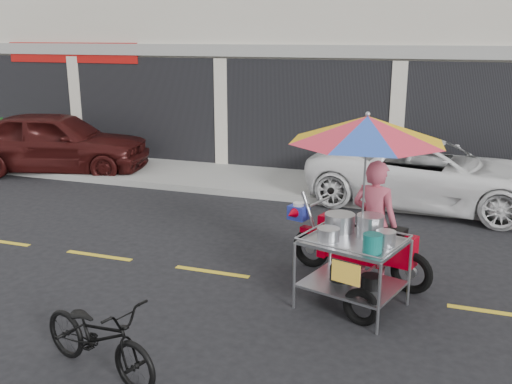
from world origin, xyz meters
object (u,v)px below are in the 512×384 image
(maroon_sedan, at_px, (56,142))
(white_pickup, at_px, (431,174))
(near_bicycle, at_px, (99,336))
(food_vendor_rig, at_px, (366,182))

(maroon_sedan, bearing_deg, white_pickup, -104.58)
(maroon_sedan, xyz_separation_m, near_bicycle, (6.37, -7.55, -0.37))
(white_pickup, bearing_deg, maroon_sedan, 96.56)
(maroon_sedan, relative_size, near_bicycle, 2.84)
(white_pickup, height_order, near_bicycle, white_pickup)
(maroon_sedan, relative_size, white_pickup, 0.94)
(maroon_sedan, bearing_deg, food_vendor_rig, -133.45)
(white_pickup, relative_size, near_bicycle, 3.01)
(maroon_sedan, height_order, food_vendor_rig, food_vendor_rig)
(near_bicycle, bearing_deg, food_vendor_rig, -23.15)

